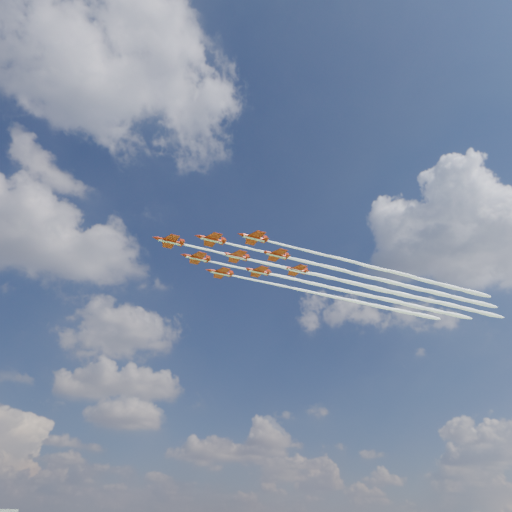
% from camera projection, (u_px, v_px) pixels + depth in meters
% --- Properties ---
extents(jet_lead, '(109.49, 8.96, 2.52)m').
position_uv_depth(jet_lead, '(313.00, 274.00, 172.62)').
color(jet_lead, '#AA1F09').
extents(jet_row2_port, '(109.49, 8.96, 2.52)m').
position_uv_depth(jet_row2_port, '(350.00, 272.00, 171.71)').
color(jet_row2_port, '#AA1F09').
extents(jet_row2_starb, '(109.49, 8.96, 2.52)m').
position_uv_depth(jet_row2_starb, '(329.00, 287.00, 182.14)').
color(jet_row2_starb, '#AA1F09').
extents(jet_row3_port, '(109.49, 8.96, 2.52)m').
position_uv_depth(jet_row3_port, '(389.00, 271.00, 170.80)').
color(jet_row3_port, '#AA1F09').
extents(jet_row3_centre, '(109.49, 8.96, 2.52)m').
position_uv_depth(jet_row3_centre, '(365.00, 286.00, 181.23)').
color(jet_row3_centre, '#AA1F09').
extents(jet_row3_starb, '(109.49, 8.96, 2.52)m').
position_uv_depth(jet_row3_starb, '(344.00, 299.00, 191.66)').
color(jet_row3_starb, '#AA1F09').
extents(jet_row4_port, '(109.49, 8.96, 2.52)m').
position_uv_depth(jet_row4_port, '(402.00, 285.00, 180.32)').
color(jet_row4_port, '#AA1F09').
extents(jet_row4_starb, '(109.49, 8.96, 2.52)m').
position_uv_depth(jet_row4_starb, '(378.00, 298.00, 190.75)').
color(jet_row4_starb, '#AA1F09').
extents(jet_tail, '(109.49, 8.96, 2.52)m').
position_uv_depth(jet_tail, '(413.00, 297.00, 189.84)').
color(jet_tail, '#AA1F09').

